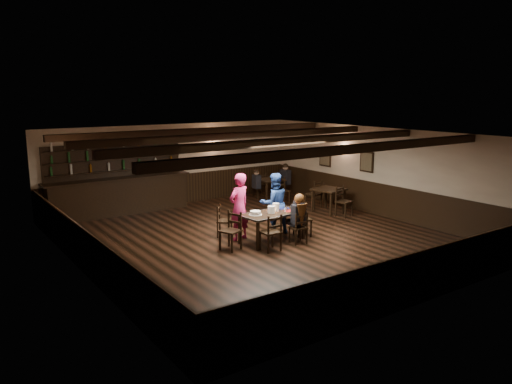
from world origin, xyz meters
TOP-DOWN VIEW (x-y plane):
  - ground at (0.00, 0.00)m, footprint 10.00×10.00m
  - room_shell at (0.01, 0.04)m, footprint 9.02×10.02m
  - dining_table at (0.12, -0.40)m, footprint 1.71×0.96m
  - chair_near_left at (-0.37, -1.07)m, footprint 0.43×0.41m
  - chair_near_right at (0.55, -0.98)m, footprint 0.43×0.41m
  - chair_end_left at (-1.03, -0.35)m, footprint 0.54×0.55m
  - chair_end_right at (1.00, -0.43)m, footprint 0.52×0.53m
  - chair_far_pushed at (-0.70, 0.70)m, footprint 0.54×0.54m
  - woman_pink at (-0.47, 0.21)m, footprint 0.71×0.55m
  - man_blue at (0.62, 0.19)m, footprint 0.93×0.80m
  - seated_person at (0.56, -0.93)m, footprint 0.35×0.52m
  - cake at (-0.36, -0.35)m, footprint 0.33×0.33m
  - plate_stack_a at (0.08, -0.42)m, footprint 0.19×0.19m
  - plate_stack_b at (0.31, -0.30)m, footprint 0.17×0.17m
  - tea_light at (0.22, -0.33)m, footprint 0.04×0.04m
  - salt_shaker at (0.46, -0.49)m, footprint 0.03×0.03m
  - pepper_shaker at (0.55, -0.45)m, footprint 0.04×0.04m
  - drink_glass at (0.38, -0.25)m, footprint 0.08×0.08m
  - menu_red at (0.61, -0.50)m, footprint 0.29×0.21m
  - menu_blue at (0.65, -0.19)m, footprint 0.34×0.29m
  - bar_counter at (-2.03, 4.72)m, footprint 4.52×0.70m
  - back_table_a at (3.48, 1.13)m, footprint 1.02×1.02m
  - back_table_b at (3.03, 3.61)m, footprint 0.94×0.94m
  - bg_patron_left at (2.50, 3.71)m, footprint 0.24×0.35m
  - bg_patron_right at (3.77, 3.72)m, footprint 0.27×0.39m

SIDE VIEW (x-z plane):
  - ground at x=0.00m, z-range 0.00..0.00m
  - chair_near_right at x=0.55m, z-range 0.07..0.88m
  - chair_far_pushed at x=-0.70m, z-range 0.07..0.91m
  - chair_near_left at x=-0.37m, z-range 0.08..0.99m
  - chair_end_right at x=1.00m, z-range 0.08..0.99m
  - chair_end_left at x=-1.03m, z-range 0.08..1.01m
  - back_table_b at x=3.03m, z-range 0.28..1.03m
  - back_table_a at x=3.48m, z-range 0.28..1.03m
  - dining_table at x=0.12m, z-range 0.30..1.05m
  - bar_counter at x=-2.03m, z-range -0.37..1.83m
  - menu_red at x=0.61m, z-range 0.75..0.76m
  - menu_blue at x=0.65m, z-range 0.75..0.76m
  - tea_light at x=0.22m, z-range 0.75..0.80m
  - salt_shaker at x=0.46m, z-range 0.75..0.84m
  - cake at x=-0.36m, z-range 0.75..0.85m
  - bg_patron_left at x=2.50m, z-range 0.46..1.14m
  - pepper_shaker at x=0.55m, z-range 0.75..0.86m
  - drink_glass at x=0.38m, z-range 0.75..0.88m
  - man_blue at x=0.62m, z-range 0.00..1.64m
  - seated_person at x=0.56m, z-range 0.42..1.26m
  - plate_stack_a at x=0.08m, z-range 0.75..0.93m
  - bg_patron_right at x=3.77m, z-range 0.47..1.22m
  - plate_stack_b at x=0.31m, z-range 0.75..0.95m
  - woman_pink at x=-0.47m, z-range 0.00..1.73m
  - room_shell at x=0.01m, z-range 0.39..3.10m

